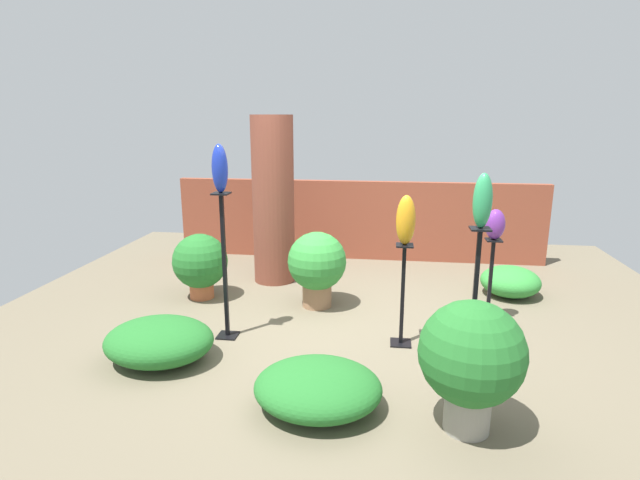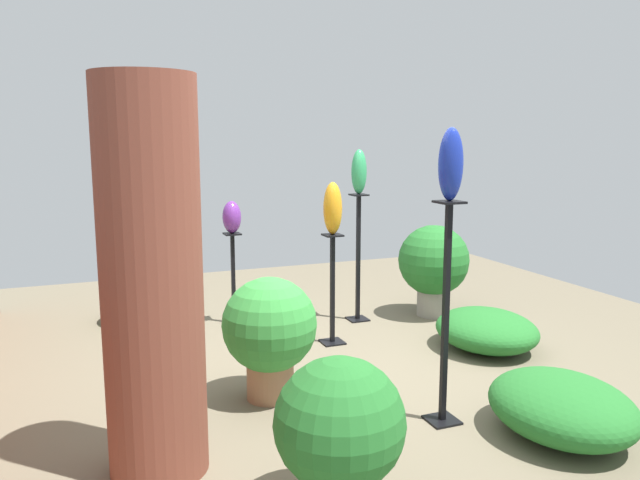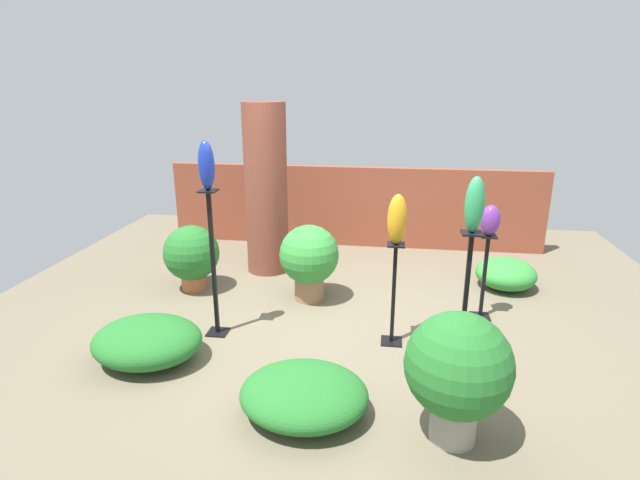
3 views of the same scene
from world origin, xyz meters
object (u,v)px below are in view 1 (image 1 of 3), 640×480
(pedestal_jade, at_px, (474,310))
(art_vase_cobalt, at_px, (220,168))
(potted_plant_front_left, at_px, (317,264))
(pedestal_violet, at_px, (490,285))
(art_vase_amber, at_px, (406,220))
(potted_plant_mid_right, at_px, (471,357))
(art_vase_violet, at_px, (495,224))
(potted_plant_near_pillar, at_px, (200,263))
(brick_pillar, at_px, (273,200))
(pedestal_amber, at_px, (402,300))
(art_vase_jade, at_px, (483,201))
(pedestal_cobalt, at_px, (225,272))

(pedestal_jade, bearing_deg, art_vase_cobalt, 168.67)
(art_vase_cobalt, bearing_deg, potted_plant_front_left, 50.45)
(pedestal_violet, relative_size, art_vase_cobalt, 2.02)
(art_vase_amber, distance_m, potted_plant_mid_right, 1.54)
(art_vase_violet, bearing_deg, art_vase_cobalt, -164.47)
(pedestal_violet, xyz_separation_m, potted_plant_near_pillar, (-3.32, 0.28, 0.03))
(brick_pillar, bearing_deg, pedestal_amber, -46.68)
(potted_plant_near_pillar, bearing_deg, art_vase_violet, -4.90)
(pedestal_amber, height_order, potted_plant_mid_right, pedestal_amber)
(art_vase_jade, distance_m, art_vase_cobalt, 2.35)
(art_vase_cobalt, xyz_separation_m, potted_plant_near_pillar, (-0.66, 1.03, -1.24))
(pedestal_cobalt, bearing_deg, brick_pillar, 87.52)
(pedestal_amber, relative_size, art_vase_amber, 2.16)
(pedestal_amber, relative_size, potted_plant_mid_right, 1.05)
(art_vase_violet, height_order, potted_plant_mid_right, art_vase_violet)
(art_vase_violet, relative_size, art_vase_cobalt, 0.70)
(potted_plant_front_left, distance_m, potted_plant_near_pillar, 1.44)
(art_vase_jade, relative_size, potted_plant_near_pillar, 0.55)
(art_vase_jade, relative_size, art_vase_cobalt, 0.97)
(potted_plant_near_pillar, bearing_deg, pedestal_jade, -26.69)
(brick_pillar, bearing_deg, art_vase_violet, -22.45)
(brick_pillar, height_order, pedestal_cobalt, brick_pillar)
(art_vase_violet, distance_m, art_vase_cobalt, 2.84)
(pedestal_jade, xyz_separation_m, potted_plant_near_pillar, (-2.96, 1.49, -0.15))
(pedestal_jade, distance_m, potted_plant_front_left, 2.07)
(brick_pillar, relative_size, art_vase_amber, 4.71)
(art_vase_violet, relative_size, potted_plant_near_pillar, 0.40)
(art_vase_violet, relative_size, potted_plant_mid_right, 0.33)
(art_vase_cobalt, bearing_deg, potted_plant_mid_right, -30.25)
(pedestal_amber, bearing_deg, pedestal_violet, 35.92)
(pedestal_amber, height_order, art_vase_amber, art_vase_amber)
(pedestal_jade, bearing_deg, art_vase_amber, 137.60)
(art_vase_violet, height_order, art_vase_cobalt, art_vase_cobalt)
(pedestal_amber, relative_size, art_vase_cobalt, 2.21)
(pedestal_violet, bearing_deg, art_vase_jade, -107.01)
(pedestal_amber, xyz_separation_m, pedestal_violet, (0.94, 0.68, -0.04))
(potted_plant_near_pillar, relative_size, potted_plant_mid_right, 0.83)
(brick_pillar, bearing_deg, potted_plant_front_left, -51.13)
(art_vase_jade, distance_m, art_vase_violet, 1.33)
(art_vase_violet, bearing_deg, pedestal_jade, -107.01)
(pedestal_jade, relative_size, art_vase_amber, 2.79)
(art_vase_jade, bearing_deg, pedestal_amber, 137.60)
(art_vase_amber, distance_m, potted_plant_front_left, 1.48)
(pedestal_jade, distance_m, art_vase_violet, 1.35)
(pedestal_amber, relative_size, art_vase_violet, 3.15)
(pedestal_cobalt, relative_size, potted_plant_near_pillar, 1.84)
(pedestal_amber, height_order, potted_plant_near_pillar, pedestal_amber)
(art_vase_amber, xyz_separation_m, potted_plant_front_left, (-0.95, 0.88, -0.72))
(art_vase_jade, relative_size, art_vase_amber, 0.95)
(potted_plant_mid_right, bearing_deg, art_vase_jade, 80.05)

